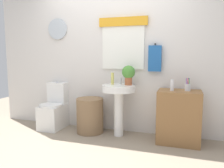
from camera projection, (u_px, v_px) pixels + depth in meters
ground_plane at (87, 156)px, 2.85m from camera, size 8.00×8.00×0.00m
back_wall at (114, 54)px, 3.76m from camera, size 4.40×0.18×2.60m
toilet at (54, 111)px, 3.96m from camera, size 0.38×0.51×0.81m
laundry_hamper at (90, 115)px, 3.71m from camera, size 0.44×0.44×0.57m
pedestal_sink at (119, 98)px, 3.52m from camera, size 0.53×0.53×0.81m
faucet at (121, 81)px, 3.60m from camera, size 0.03×0.03×0.10m
wooden_cabinet at (179, 117)px, 3.27m from camera, size 0.61×0.44×0.77m
soap_bottle at (112, 79)px, 3.56m from camera, size 0.05×0.05×0.19m
potted_plant at (129, 73)px, 3.48m from camera, size 0.21×0.21×0.30m
lotion_bottle at (172, 85)px, 3.20m from camera, size 0.05×0.05×0.16m
toothbrush_cup at (188, 87)px, 3.20m from camera, size 0.08×0.08×0.19m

